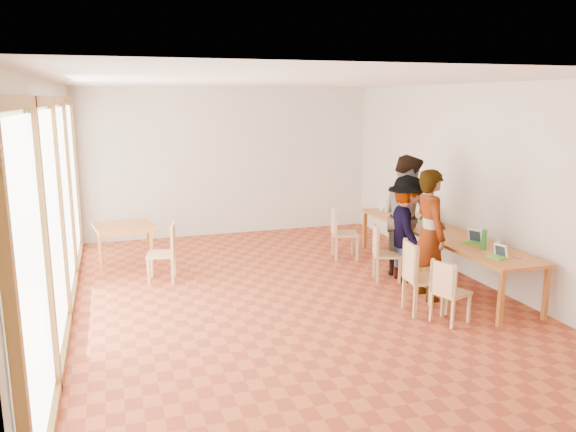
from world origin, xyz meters
name	(u,v)px	position (x,y,z in m)	size (l,w,h in m)	color
ground	(288,296)	(0.00, 0.00, 0.00)	(8.00, 8.00, 0.00)	#B04E2A
wall_back	(229,162)	(0.00, 4.00, 1.50)	(6.00, 0.10, 3.00)	beige
wall_front	(458,281)	(0.00, -4.00, 1.50)	(6.00, 0.10, 3.00)	beige
wall_right	(474,183)	(3.00, 0.00, 1.50)	(0.10, 8.00, 3.00)	beige
window_wall	(58,205)	(-2.96, 0.00, 1.50)	(0.10, 8.00, 3.00)	white
ceiling	(288,79)	(0.00, 0.00, 3.02)	(6.00, 8.00, 0.04)	white
communal_table	(439,234)	(2.50, 0.09, 0.70)	(0.80, 4.00, 0.75)	#AF6727
side_table	(124,230)	(-2.17, 1.99, 0.67)	(0.90, 0.90, 0.75)	#AF6727
chair_near	(447,285)	(1.57, -1.56, 0.50)	(0.49, 0.49, 0.43)	tan
chair_mid	(417,270)	(1.40, -1.12, 0.59)	(0.50, 0.50, 0.51)	tan
chair_far	(381,247)	(1.59, 0.25, 0.52)	(0.50, 0.50, 0.45)	tan
chair_empty	(340,227)	(1.44, 1.57, 0.56)	(0.51, 0.51, 0.49)	tan
chair_spare	(167,246)	(-1.56, 1.21, 0.55)	(0.49, 0.49, 0.48)	tan
person_near	(430,235)	(1.86, -0.65, 0.92)	(0.67, 0.44, 1.83)	gray
person_mid	(406,216)	(2.06, 0.36, 0.96)	(0.94, 0.73, 1.93)	gray
person_far	(406,229)	(1.94, 0.12, 0.82)	(1.06, 0.61, 1.64)	gray
laptop_near	(499,254)	(2.41, -1.43, 0.80)	(0.22, 0.24, 0.18)	#51AC2C
laptop_mid	(474,239)	(2.55, -0.70, 0.81)	(0.28, 0.30, 0.20)	#51AC2C
laptop_far	(424,217)	(2.67, 0.83, 0.81)	(0.29, 0.32, 0.23)	#51AC2C
yellow_mug	(397,211)	(2.54, 1.53, 0.79)	(0.11, 0.11, 0.09)	gold
green_bottle	(484,240)	(2.47, -1.04, 0.89)	(0.07, 0.07, 0.28)	#217325
clear_glass	(498,243)	(2.80, -0.93, 0.80)	(0.07, 0.07, 0.09)	silver
condiment_cup	(381,209)	(2.38, 1.83, 0.78)	(0.08, 0.08, 0.06)	white
pink_phone	(518,257)	(2.64, -1.53, 0.76)	(0.05, 0.10, 0.01)	#DC3F8A
black_pouch	(407,223)	(2.22, 0.59, 0.80)	(0.16, 0.26, 0.09)	black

